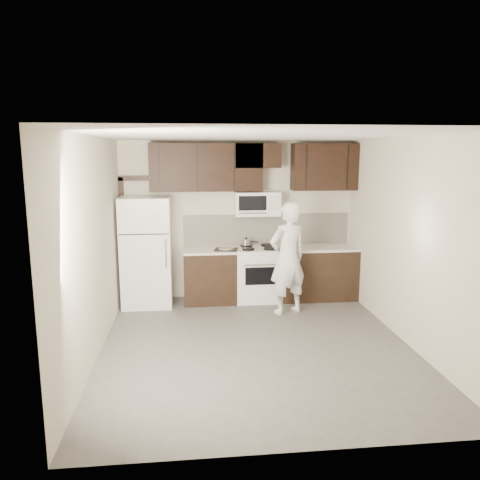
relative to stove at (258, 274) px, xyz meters
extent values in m
plane|color=#504D4B|center=(-0.30, -1.94, -0.46)|extent=(4.50, 4.50, 0.00)
plane|color=beige|center=(-0.30, 0.31, 0.89)|extent=(4.00, 0.00, 4.00)
plane|color=white|center=(-0.30, -1.94, 2.24)|extent=(4.50, 4.50, 0.00)
cube|color=black|center=(-0.81, 0.00, -0.03)|extent=(0.87, 0.62, 0.87)
cube|color=black|center=(1.04, 0.00, -0.03)|extent=(1.32, 0.62, 0.87)
cube|color=silver|center=(-0.81, 0.00, 0.43)|extent=(0.87, 0.64, 0.04)
cube|color=silver|center=(1.04, 0.00, 0.43)|extent=(1.32, 0.64, 0.04)
cube|color=white|center=(0.00, 0.00, -0.02)|extent=(0.76, 0.62, 0.89)
cube|color=white|center=(0.00, 0.00, 0.44)|extent=(0.76, 0.62, 0.02)
cube|color=black|center=(0.00, -0.30, 0.04)|extent=(0.50, 0.01, 0.30)
cylinder|color=silver|center=(0.00, -0.34, 0.24)|extent=(0.55, 0.02, 0.02)
cylinder|color=black|center=(-0.18, -0.15, 0.46)|extent=(0.20, 0.20, 0.03)
cylinder|color=black|center=(0.18, -0.15, 0.46)|extent=(0.20, 0.20, 0.03)
cylinder|color=black|center=(-0.18, 0.15, 0.46)|extent=(0.20, 0.20, 0.03)
cylinder|color=black|center=(0.18, 0.15, 0.46)|extent=(0.20, 0.20, 0.03)
cube|color=silver|center=(0.20, 0.30, 0.72)|extent=(2.90, 0.02, 0.54)
cube|color=black|center=(-0.85, 0.14, 1.80)|extent=(1.85, 0.35, 0.78)
cube|color=black|center=(1.15, 0.14, 1.80)|extent=(1.10, 0.35, 0.78)
cube|color=black|center=(0.00, 0.14, 1.99)|extent=(0.76, 0.35, 0.40)
cube|color=white|center=(0.00, 0.12, 1.19)|extent=(0.76, 0.38, 0.40)
cube|color=black|center=(-0.10, -0.07, 1.22)|extent=(0.46, 0.01, 0.24)
cube|color=silver|center=(0.26, -0.07, 1.22)|extent=(0.18, 0.01, 0.24)
cylinder|color=silver|center=(-0.10, -0.10, 1.06)|extent=(0.46, 0.02, 0.02)
cube|color=white|center=(-1.85, -0.05, 0.44)|extent=(0.80, 0.72, 1.80)
cube|color=black|center=(-1.85, -0.41, 0.79)|extent=(0.77, 0.01, 0.02)
cylinder|color=silver|center=(-1.52, -0.44, 0.49)|extent=(0.03, 0.03, 0.45)
cube|color=black|center=(-2.26, 0.27, 0.59)|extent=(0.08, 0.08, 2.10)
cube|color=black|center=(-2.05, 0.27, 1.62)|extent=(0.50, 0.08, 0.08)
cylinder|color=silver|center=(-0.18, 0.15, 0.52)|extent=(0.17, 0.17, 0.13)
sphere|color=black|center=(-0.18, 0.15, 0.60)|extent=(0.04, 0.04, 0.04)
cylinder|color=black|center=(-0.05, 0.11, 0.54)|extent=(0.16, 0.07, 0.02)
cube|color=black|center=(-0.55, -0.12, 0.46)|extent=(0.42, 0.35, 0.02)
cylinder|color=tan|center=(-0.55, -0.12, 0.48)|extent=(0.30, 0.30, 0.02)
imported|color=white|center=(0.37, -0.72, 0.42)|extent=(0.76, 0.64, 1.77)
camera|label=1|loc=(-1.13, -7.67, 2.03)|focal=35.00mm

